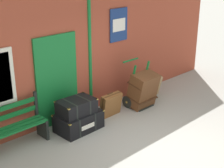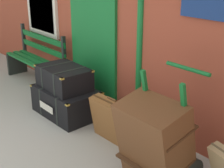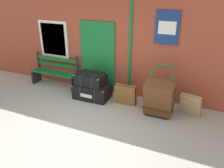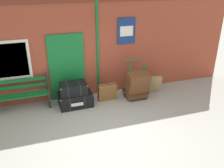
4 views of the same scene
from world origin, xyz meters
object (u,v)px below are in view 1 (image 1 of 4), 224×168
object	(u,v)px
steamer_trunk_base	(79,121)
steamer_trunk_middle	(76,107)
large_brown_trunk	(143,90)
platform_bench	(8,129)
porters_trolley	(138,95)
suitcase_olive	(111,105)
suitcase_umber	(152,86)

from	to	relation	value
steamer_trunk_base	steamer_trunk_middle	world-z (taller)	steamer_trunk_middle
large_brown_trunk	steamer_trunk_base	bearing A→B (deg)	174.54
steamer_trunk_base	steamer_trunk_middle	size ratio (longest dim) A/B	1.24
platform_bench	steamer_trunk_base	distance (m)	1.59
platform_bench	steamer_trunk_middle	size ratio (longest dim) A/B	1.94
porters_trolley	suitcase_olive	distance (m)	0.94
steamer_trunk_middle	suitcase_olive	xyz separation A→B (m)	(1.06, 0.01, -0.29)
platform_bench	steamer_trunk_base	size ratio (longest dim) A/B	1.56
suitcase_olive	porters_trolley	bearing A→B (deg)	-1.73
steamer_trunk_base	suitcase_olive	size ratio (longest dim) A/B	1.73
porters_trolley	suitcase_olive	world-z (taller)	porters_trolley
steamer_trunk_middle	suitcase_olive	bearing A→B (deg)	0.70
suitcase_umber	large_brown_trunk	bearing A→B (deg)	-157.82
steamer_trunk_base	porters_trolley	size ratio (longest dim) A/B	0.86
suitcase_olive	suitcase_umber	size ratio (longest dim) A/B	0.98
platform_bench	porters_trolley	bearing A→B (deg)	-5.67
steamer_trunk_base	suitcase_umber	xyz separation A→B (m)	(2.71, 0.12, 0.09)
large_brown_trunk	suitcase_umber	xyz separation A→B (m)	(0.74, 0.30, -0.18)
large_brown_trunk	suitcase_olive	xyz separation A→B (m)	(-0.94, 0.20, -0.19)
platform_bench	porters_trolley	world-z (taller)	porters_trolley
suitcase_umber	suitcase_olive	bearing A→B (deg)	-176.64
steamer_trunk_base	suitcase_umber	bearing A→B (deg)	2.45
suitcase_olive	platform_bench	bearing A→B (deg)	172.88
steamer_trunk_base	large_brown_trunk	world-z (taller)	large_brown_trunk
steamer_trunk_base	large_brown_trunk	xyz separation A→B (m)	(1.96, -0.19, 0.27)
porters_trolley	suitcase_olive	bearing A→B (deg)	178.27
steamer_trunk_middle	large_brown_trunk	bearing A→B (deg)	-5.46
steamer_trunk_middle	suitcase_umber	world-z (taller)	steamer_trunk_middle
platform_bench	steamer_trunk_middle	world-z (taller)	platform_bench
platform_bench	large_brown_trunk	world-z (taller)	platform_bench
steamer_trunk_middle	porters_trolley	world-z (taller)	porters_trolley
steamer_trunk_base	platform_bench	bearing A→B (deg)	167.64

